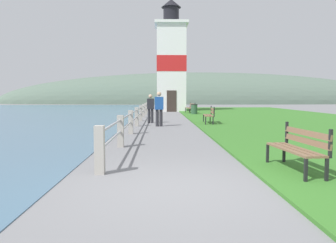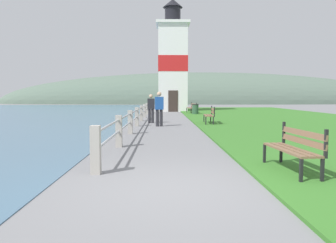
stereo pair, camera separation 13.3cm
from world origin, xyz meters
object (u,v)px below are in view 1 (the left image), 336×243
(person_strolling, at_px, (159,108))
(person_by_railing, at_px, (151,107))
(trash_bin, at_px, (194,109))
(park_bench_far, at_px, (191,107))
(lighthouse, at_px, (171,63))
(park_bench_midway, at_px, (210,114))
(park_bench_near, at_px, (298,146))

(person_strolling, height_order, person_by_railing, person_strolling)
(person_strolling, distance_m, trash_bin, 10.12)
(park_bench_far, distance_m, lighthouse, 6.33)
(lighthouse, bearing_deg, park_bench_midway, -84.15)
(lighthouse, bearing_deg, park_bench_far, -71.40)
(park_bench_near, height_order, park_bench_midway, same)
(park_bench_midway, distance_m, person_strolling, 2.92)
(park_bench_far, relative_size, lighthouse, 0.19)
(person_by_railing, bearing_deg, trash_bin, -25.91)
(park_bench_far, height_order, lighthouse, lighthouse)
(person_strolling, bearing_deg, park_bench_near, -169.75)
(person_strolling, relative_size, trash_bin, 2.02)
(park_bench_midway, height_order, trash_bin, park_bench_midway)
(person_strolling, bearing_deg, trash_bin, -20.81)
(park_bench_near, distance_m, park_bench_midway, 10.98)
(lighthouse, relative_size, person_by_railing, 6.80)
(trash_bin, bearing_deg, park_bench_near, -90.11)
(park_bench_midway, distance_m, person_by_railing, 3.28)
(park_bench_far, bearing_deg, person_by_railing, 65.11)
(park_bench_midway, height_order, lighthouse, lighthouse)
(park_bench_near, bearing_deg, person_by_railing, -79.19)
(person_by_railing, xyz_separation_m, trash_bin, (3.22, 7.73, -0.43))
(park_bench_far, xyz_separation_m, person_by_railing, (-3.13, -9.58, 0.32))
(park_bench_far, xyz_separation_m, trash_bin, (0.09, -1.85, -0.12))
(park_bench_near, relative_size, lighthouse, 0.16)
(park_bench_near, relative_size, trash_bin, 2.00)
(park_bench_far, bearing_deg, park_bench_midway, 83.28)
(park_bench_far, distance_m, person_strolling, 11.88)
(park_bench_near, relative_size, park_bench_midway, 0.92)
(park_bench_near, bearing_deg, park_bench_midway, -94.01)
(park_bench_far, distance_m, trash_bin, 1.85)
(park_bench_near, bearing_deg, trash_bin, -94.31)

